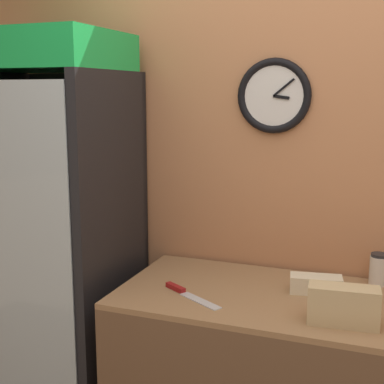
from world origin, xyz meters
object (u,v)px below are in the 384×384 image
Objects in this scene: sandwich_flat_left at (316,284)px; chefs_knife at (185,292)px; sandwich_stack_bottom at (343,315)px; beverage_cooler at (59,217)px; condiment_jar at (379,269)px; sandwich_stack_middle at (344,296)px.

sandwich_flat_left is 0.75× the size of chefs_knife.
sandwich_flat_left is at bearing 115.74° from sandwich_stack_bottom.
condiment_jar is (1.60, 0.22, -0.17)m from beverage_cooler.
beverage_cooler is 0.85m from chefs_knife.
beverage_cooler is 8.42× the size of sandwich_flat_left.
chefs_knife is 2.15× the size of condiment_jar.
sandwich_stack_middle is 0.52m from condiment_jar.
sandwich_stack_bottom is 1.14× the size of sandwich_flat_left.
sandwich_stack_middle reaches higher than chefs_knife.
sandwich_flat_left is 1.62× the size of condiment_jar.
condiment_jar is (0.80, 0.43, 0.07)m from chefs_knife.
sandwich_stack_middle is at bearing -102.54° from condiment_jar.
beverage_cooler is 1.35m from sandwich_flat_left.
beverage_cooler is at bearing 169.15° from sandwich_stack_bottom.
beverage_cooler is 6.34× the size of chefs_knife.
sandwich_stack_middle is 0.86× the size of chefs_knife.
sandwich_stack_middle is at bearing 0.00° from sandwich_stack_bottom.
beverage_cooler reaches higher than condiment_jar.
sandwich_flat_left is at bearing 0.63° from beverage_cooler.
sandwich_stack_middle is at bearing -10.85° from beverage_cooler.
sandwich_stack_middle reaches higher than sandwich_stack_bottom.
condiment_jar is (0.11, 0.51, -0.04)m from sandwich_stack_middle.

